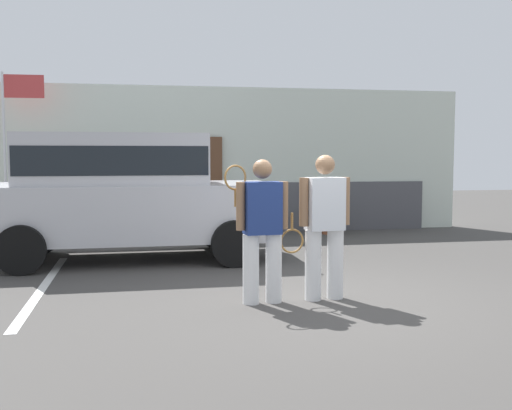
% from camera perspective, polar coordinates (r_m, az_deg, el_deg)
% --- Properties ---
extents(ground_plane, '(40.00, 40.00, 0.00)m').
position_cam_1_polar(ground_plane, '(7.32, 6.46, -8.91)').
color(ground_plane, '#423F3D').
extents(parking_stripe_0, '(0.12, 4.40, 0.01)m').
position_cam_1_polar(parking_stripe_0, '(8.55, -19.15, -7.14)').
color(parking_stripe_0, silver).
rests_on(parking_stripe_0, ground_plane).
extents(house_frontage, '(10.37, 0.40, 3.19)m').
position_cam_1_polar(house_frontage, '(13.60, -1.94, 3.78)').
color(house_frontage, silver).
rests_on(house_frontage, ground_plane).
extents(parked_suv, '(4.61, 2.19, 2.05)m').
position_cam_1_polar(parked_suv, '(10.15, -12.23, 1.36)').
color(parked_suv, '#B7B7BC').
rests_on(parked_suv, ground_plane).
extents(tennis_player_man, '(0.76, 0.29, 1.67)m').
position_cam_1_polar(tennis_player_man, '(7.05, 0.56, -2.19)').
color(tennis_player_man, white).
rests_on(tennis_player_man, ground_plane).
extents(tennis_player_woman, '(0.90, 0.31, 1.72)m').
position_cam_1_polar(tennis_player_woman, '(7.28, 6.36, -1.88)').
color(tennis_player_woman, white).
rests_on(tennis_player_woman, ground_plane).
extents(potted_plant_by_porch, '(0.60, 0.60, 0.80)m').
position_cam_1_polar(potted_plant_by_porch, '(13.35, 7.01, -0.80)').
color(potted_plant_by_porch, '#9E5638').
rests_on(potted_plant_by_porch, ground_plane).
extents(flag_pole, '(0.80, 0.05, 3.33)m').
position_cam_1_polar(flag_pole, '(12.99, -21.65, 6.89)').
color(flag_pole, silver).
rests_on(flag_pole, ground_plane).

